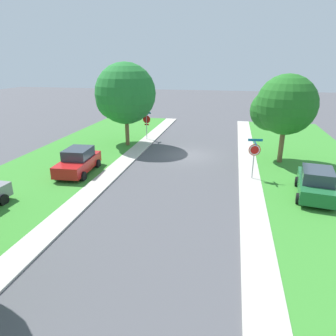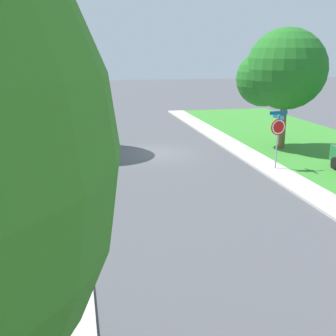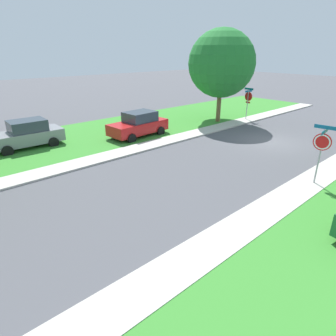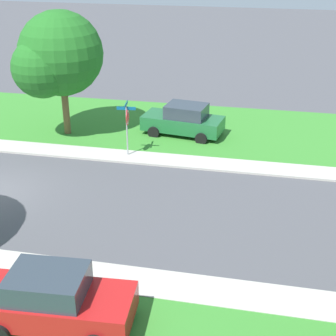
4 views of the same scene
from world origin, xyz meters
name	(u,v)px [view 1 (image 1 of 4)]	position (x,y,z in m)	size (l,w,h in m)	color
ground_plane	(189,155)	(0.00, 0.00, 0.00)	(120.00, 120.00, 0.00)	#4C4C51
sidewalk_east	(63,217)	(4.70, 12.00, 0.05)	(1.40, 56.00, 0.10)	#B7B2A8
sidewalk_west	(256,238)	(-4.70, 12.00, 0.05)	(1.40, 56.00, 0.10)	#B7B2A8
stop_sign_near_corner	(147,121)	(4.89, -4.37, 1.88)	(0.92, 0.92, 2.77)	#9E9EA3
stop_sign_far_corner	(254,152)	(-4.84, 4.62, 1.89)	(0.92, 0.92, 2.77)	#9E9EA3
car_red_kerbside_mid	(78,161)	(6.97, 5.86, 0.87)	(2.25, 4.41, 1.76)	red
car_green_driveway_right	(316,183)	(-8.22, 6.79, 0.87)	(2.51, 4.52, 1.76)	#1E6033
tree_across_right	(123,95)	(6.34, -2.04, 4.58)	(5.73, 5.33, 7.42)	brown
tree_across_left	(282,106)	(-6.84, 0.37, 4.30)	(4.71, 4.38, 6.64)	brown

